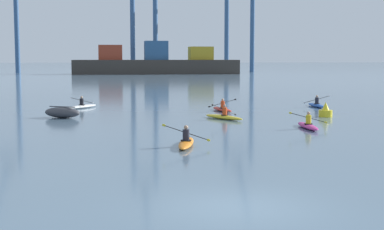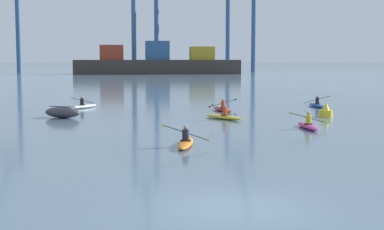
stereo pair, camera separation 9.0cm
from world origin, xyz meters
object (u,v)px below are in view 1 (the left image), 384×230
object	(u,v)px
gantry_crane_east_mid	(240,5)
kayak_orange	(186,142)
gantry_crane_west	(1,4)
kayak_magenta	(308,125)
kayak_yellow	(224,117)
kayak_white	(82,106)
container_barge	(156,63)
kayak_red	(222,109)
kayak_blue	(316,105)
capsized_dinghy	(62,113)
channel_buoy	(326,111)

from	to	relation	value
gantry_crane_east_mid	kayak_orange	distance (m)	129.60
gantry_crane_west	kayak_magenta	size ratio (longest dim) A/B	9.69
kayak_yellow	kayak_white	size ratio (longest dim) A/B	1.02
container_barge	gantry_crane_east_mid	size ratio (longest dim) A/B	1.04
kayak_magenta	kayak_white	xyz separation A→B (m)	(-13.34, 14.41, 0.00)
kayak_red	kayak_magenta	bearing A→B (deg)	-74.34
container_barge	kayak_blue	world-z (taller)	container_barge
kayak_orange	kayak_red	size ratio (longest dim) A/B	1.00
gantry_crane_east_mid	kayak_magenta	bearing A→B (deg)	-100.04
kayak_orange	kayak_red	xyz separation A→B (m)	(4.49, 16.03, 0.00)
kayak_yellow	gantry_crane_west	bearing A→B (deg)	107.82
container_barge	capsized_dinghy	world-z (taller)	container_barge
container_barge	gantry_crane_west	size ratio (longest dim) A/B	1.17
channel_buoy	kayak_red	bearing A→B (deg)	142.61
gantry_crane_east_mid	kayak_orange	bearing A→B (deg)	-102.90
gantry_crane_west	kayak_blue	world-z (taller)	gantry_crane_west
gantry_crane_east_mid	kayak_magenta	world-z (taller)	gantry_crane_east_mid
kayak_blue	kayak_red	bearing A→B (deg)	-161.88
capsized_dinghy	gantry_crane_west	bearing A→B (deg)	103.03
kayak_orange	kayak_yellow	distance (m)	11.33
gantry_crane_west	kayak_yellow	bearing A→B (deg)	-72.18
container_barge	kayak_magenta	distance (m)	104.54
gantry_crane_east_mid	kayak_red	size ratio (longest dim) A/B	10.79
capsized_dinghy	kayak_orange	xyz separation A→B (m)	(6.72, -12.82, -0.18)
kayak_magenta	gantry_crane_west	bearing A→B (deg)	108.76
kayak_blue	kayak_yellow	bearing A→B (deg)	-138.37
capsized_dinghy	kayak_yellow	size ratio (longest dim) A/B	0.88
kayak_magenta	gantry_crane_east_mid	bearing A→B (deg)	79.96
container_barge	kayak_white	size ratio (longest dim) A/B	12.24
container_barge	kayak_yellow	distance (m)	99.24
channel_buoy	kayak_orange	distance (m)	15.55
kayak_magenta	kayak_yellow	xyz separation A→B (m)	(-3.81, 5.29, 0.00)
gantry_crane_east_mid	kayak_white	xyz separation A→B (m)	(-34.54, -105.34, -17.39)
container_barge	gantry_crane_east_mid	bearing A→B (deg)	33.13
container_barge	kayak_magenta	world-z (taller)	container_barge
kayak_white	gantry_crane_west	bearing A→B (deg)	104.36
kayak_red	channel_buoy	bearing A→B (deg)	-37.39
channel_buoy	kayak_white	bearing A→B (deg)	152.72
capsized_dinghy	kayak_orange	size ratio (longest dim) A/B	0.81
gantry_crane_east_mid	kayak_orange	world-z (taller)	gantry_crane_east_mid
gantry_crane_west	gantry_crane_east_mid	size ratio (longest dim) A/B	0.89
container_barge	gantry_crane_west	world-z (taller)	gantry_crane_west
channel_buoy	kayak_white	distance (m)	18.59
kayak_blue	kayak_yellow	distance (m)	11.97
gantry_crane_east_mid	capsized_dinghy	xyz separation A→B (m)	(-35.38, -112.37, -17.22)
kayak_red	kayak_blue	bearing A→B (deg)	18.12
kayak_white	channel_buoy	bearing A→B (deg)	-27.28
gantry_crane_east_mid	kayak_red	distance (m)	113.15
channel_buoy	kayak_magenta	size ratio (longest dim) A/B	0.29
channel_buoy	gantry_crane_east_mid	bearing A→B (deg)	81.00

